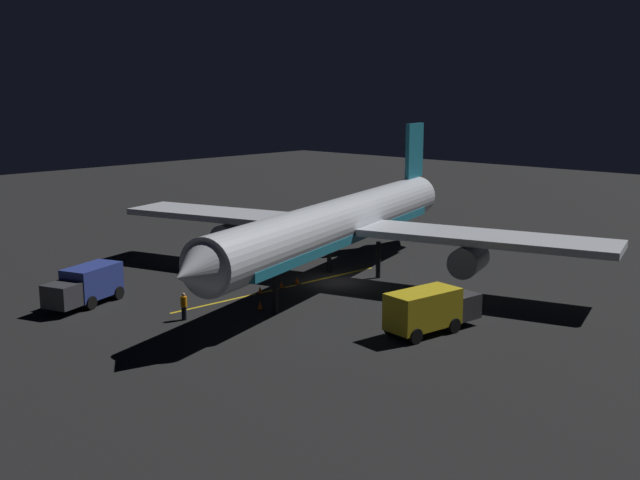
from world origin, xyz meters
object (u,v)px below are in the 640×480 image
Objects in this scene: baggage_truck at (86,286)px; traffic_cone_under_wing at (281,285)px; airliner at (342,224)px; traffic_cone_far at (260,290)px; traffic_cone_near_left at (260,306)px; traffic_cone_near_right at (297,281)px; catering_truck at (430,310)px; ground_crew_worker at (184,306)px.

baggage_truck reaches higher than traffic_cone_under_wing.
traffic_cone_far is (1.70, 6.82, -4.08)m from airliner.
baggage_truck is (8.16, 16.51, -3.05)m from airliner.
airliner is 6.47m from traffic_cone_under_wing.
traffic_cone_near_left is at bearing -142.91° from baggage_truck.
traffic_cone_near_right is 1.00× the size of traffic_cone_far.
catering_truck is 14.06m from traffic_cone_near_right.
airliner reaches higher than traffic_cone_far.
traffic_cone_near_left is at bearing 18.15° from catering_truck.
airliner is 70.68× the size of traffic_cone_near_right.
baggage_truck is 0.92× the size of catering_truck.
baggage_truck is 14.94m from traffic_cone_near_right.
airliner is at bearing -92.63° from ground_crew_worker.
airliner is at bearing -26.28° from catering_truck.
ground_crew_worker is at bearing 96.17° from traffic_cone_under_wing.
traffic_cone_far is (1.05, -7.41, -0.64)m from ground_crew_worker.
catering_truck is 12.01× the size of traffic_cone_near_left.
traffic_cone_far is at bearing 89.41° from traffic_cone_under_wing.
ground_crew_worker is 11.24m from traffic_cone_near_right.
traffic_cone_near_left is 1.00× the size of traffic_cone_near_right.
baggage_truck is at bearing 37.09° from traffic_cone_near_left.
traffic_cone_under_wing is (-0.06, 1.66, 0.00)m from traffic_cone_near_right.
traffic_cone_far is at bearing 90.51° from traffic_cone_near_right.
traffic_cone_near_left is (-1.14, 9.48, -4.08)m from airliner.
ground_crew_worker is 3.16× the size of traffic_cone_far.
airliner is 70.68× the size of traffic_cone_far.
traffic_cone_near_right is (13.73, -2.86, -1.08)m from catering_truck.
traffic_cone_near_right is at bearing -88.09° from traffic_cone_under_wing.
baggage_truck is 3.49× the size of ground_crew_worker.
traffic_cone_near_left is at bearing 136.96° from traffic_cone_far.
airliner is 5.89× the size of catering_truck.
traffic_cone_near_left is at bearing 114.14° from traffic_cone_near_right.
baggage_truck is at bearing 27.72° from catering_truck.
traffic_cone_near_left is at bearing 120.68° from traffic_cone_under_wing.
catering_truck is (-11.99, 5.92, -3.00)m from airliner.
baggage_truck is 11.70m from traffic_cone_near_left.
airliner is 8.13m from traffic_cone_far.
airliner reaches higher than traffic_cone_near_left.
baggage_truck is at bearing 56.31° from traffic_cone_far.
traffic_cone_far is at bearing -81.93° from ground_crew_worker.
catering_truck reaches higher than traffic_cone_near_right.
traffic_cone_near_left is at bearing 96.85° from airliner.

